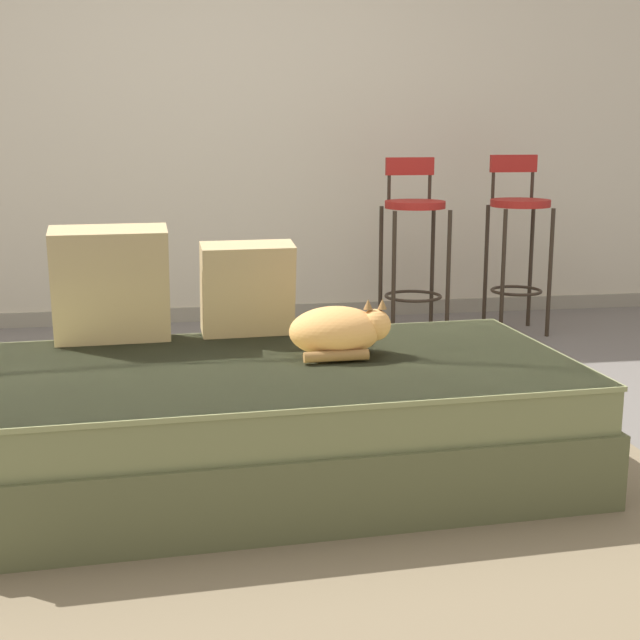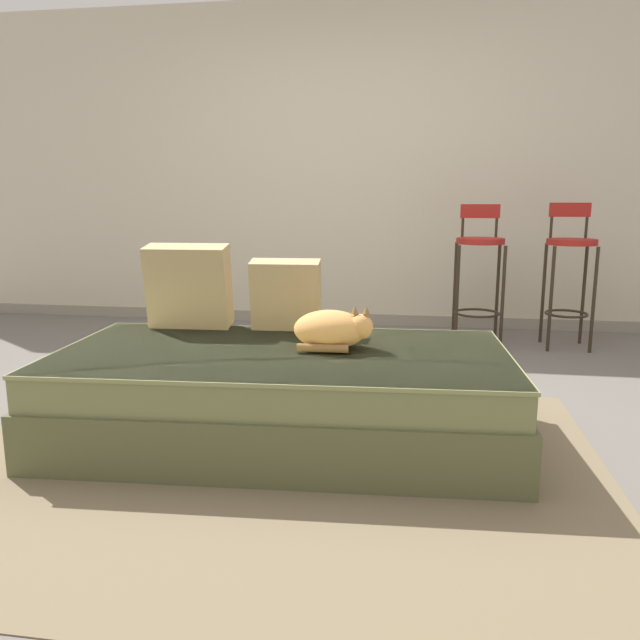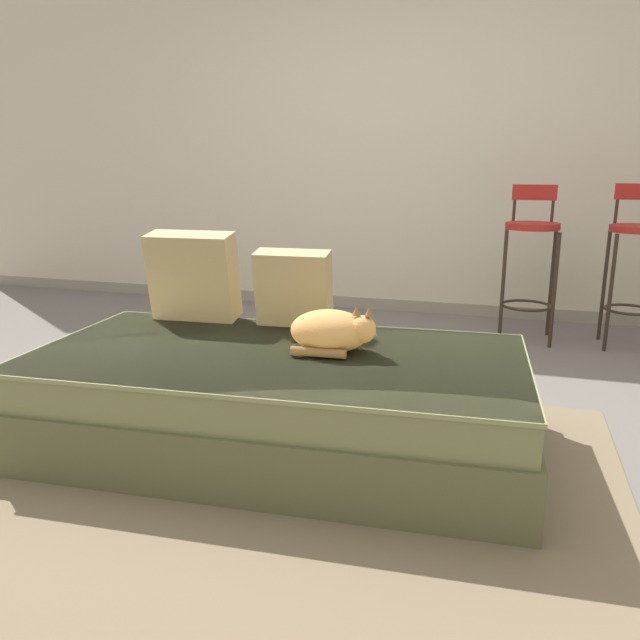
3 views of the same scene
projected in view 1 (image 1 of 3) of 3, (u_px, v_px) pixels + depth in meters
ground_plane at (269, 438)px, 3.44m from camera, size 16.00×16.00×0.00m
wall_back_panel at (226, 107)px, 5.34m from camera, size 8.00×0.10×2.60m
wall_baseboard_trim at (231, 313)px, 5.55m from camera, size 8.00×0.02×0.09m
area_rug at (294, 512)px, 2.77m from camera, size 2.68×2.14×0.01m
couch at (281, 419)px, 3.01m from camera, size 2.04×1.14×0.40m
throw_pillow_corner at (111, 284)px, 3.21m from camera, size 0.42×0.23×0.43m
throw_pillow_middle at (247, 289)px, 3.32m from camera, size 0.35×0.19×0.36m
cat at (339, 331)px, 3.05m from camera, size 0.36×0.26×0.20m
bar_stool_near_window at (414, 233)px, 5.03m from camera, size 0.34×0.34×1.01m
bar_stool_by_doorway at (518, 228)px, 5.13m from camera, size 0.34×0.34×1.02m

